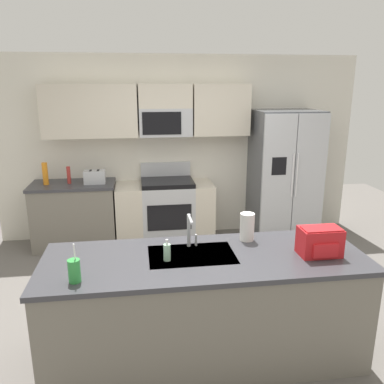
{
  "coord_description": "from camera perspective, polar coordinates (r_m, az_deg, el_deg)",
  "views": [
    {
      "loc": [
        -0.63,
        -3.53,
        2.21
      ],
      "look_at": [
        -0.04,
        0.6,
        1.05
      ],
      "focal_mm": 36.77,
      "sensor_mm": 36.0,
      "label": 1
    }
  ],
  "objects": [
    {
      "name": "ground_plane",
      "position": [
        4.21,
        1.72,
        -16.11
      ],
      "size": [
        9.0,
        9.0,
        0.0
      ],
      "primitive_type": "plane",
      "color": "#66605B",
      "rests_on": "ground"
    },
    {
      "name": "kitchen_wall_unit",
      "position": [
        5.69,
        -3.19,
        8.05
      ],
      "size": [
        5.2,
        0.43,
        2.6
      ],
      "color": "silver",
      "rests_on": "ground"
    },
    {
      "name": "back_counter",
      "position": [
        5.68,
        -16.59,
        -3.17
      ],
      "size": [
        1.12,
        0.63,
        0.9
      ],
      "color": "slate",
      "rests_on": "ground"
    },
    {
      "name": "range_oven",
      "position": [
        5.63,
        -3.93,
        -2.79
      ],
      "size": [
        1.36,
        0.61,
        1.1
      ],
      "color": "#B7BABF",
      "rests_on": "ground"
    },
    {
      "name": "refrigerator",
      "position": [
        5.81,
        13.21,
        2.33
      ],
      "size": [
        0.9,
        0.76,
        1.85
      ],
      "color": "#4C4F54",
      "rests_on": "ground"
    },
    {
      "name": "island_counter",
      "position": [
        3.33,
        1.85,
        -16.32
      ],
      "size": [
        2.54,
        0.89,
        0.9
      ],
      "color": "slate",
      "rests_on": "ground"
    },
    {
      "name": "toaster",
      "position": [
        5.45,
        -13.93,
        2.14
      ],
      "size": [
        0.28,
        0.16,
        0.18
      ],
      "color": "#B7BABF",
      "rests_on": "back_counter"
    },
    {
      "name": "pepper_mill",
      "position": [
        5.54,
        -17.45,
        2.36
      ],
      "size": [
        0.05,
        0.05,
        0.23
      ],
      "primitive_type": "cylinder",
      "color": "#B2332D",
      "rests_on": "back_counter"
    },
    {
      "name": "bottle_orange",
      "position": [
        5.57,
        -20.52,
        2.51
      ],
      "size": [
        0.07,
        0.07,
        0.3
      ],
      "primitive_type": "cylinder",
      "color": "orange",
      "rests_on": "back_counter"
    },
    {
      "name": "sink_faucet",
      "position": [
        3.21,
        -0.3,
        -5.29
      ],
      "size": [
        0.08,
        0.21,
        0.28
      ],
      "color": "#B7BABF",
      "rests_on": "island_counter"
    },
    {
      "name": "drink_cup_green",
      "position": [
        2.83,
        -16.71,
        -10.87
      ],
      "size": [
        0.08,
        0.08,
        0.28
      ],
      "color": "green",
      "rests_on": "island_counter"
    },
    {
      "name": "soap_dispenser",
      "position": [
        3.03,
        -3.64,
        -8.68
      ],
      "size": [
        0.06,
        0.06,
        0.17
      ],
      "color": "#A5D8B2",
      "rests_on": "island_counter"
    },
    {
      "name": "paper_towel_roll",
      "position": [
        3.42,
        8.0,
        -5.01
      ],
      "size": [
        0.12,
        0.12,
        0.24
      ],
      "primitive_type": "cylinder",
      "color": "white",
      "rests_on": "island_counter"
    },
    {
      "name": "backpack",
      "position": [
        3.26,
        18.07,
        -6.78
      ],
      "size": [
        0.32,
        0.22,
        0.23
      ],
      "color": "red",
      "rests_on": "island_counter"
    }
  ]
}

